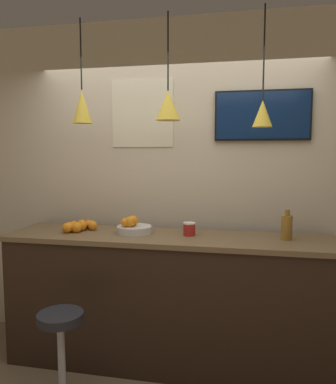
{
  "coord_description": "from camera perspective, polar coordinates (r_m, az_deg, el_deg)",
  "views": [
    {
      "loc": [
        0.59,
        -2.23,
        1.73
      ],
      "look_at": [
        0.0,
        0.65,
        1.43
      ],
      "focal_mm": 35.0,
      "sensor_mm": 36.0,
      "label": 1
    }
  ],
  "objects": [
    {
      "name": "bar_stool",
      "position": [
        2.84,
        -15.93,
        -22.7
      ],
      "size": [
        0.45,
        0.45,
        0.67
      ],
      "color": "#B7B7BC",
      "rests_on": "ground_plane"
    },
    {
      "name": "orange_pile",
      "position": [
        3.27,
        -13.45,
        -5.08
      ],
      "size": [
        0.25,
        0.29,
        0.09
      ],
      "color": "orange",
      "rests_on": "service_counter"
    },
    {
      "name": "spread_jar",
      "position": [
        3.01,
        3.27,
        -5.65
      ],
      "size": [
        0.1,
        0.1,
        0.1
      ],
      "color": "red",
      "rests_on": "service_counter"
    },
    {
      "name": "pendant_lamp_left",
      "position": [
        3.19,
        -12.96,
        12.62
      ],
      "size": [
        0.16,
        0.16,
        0.83
      ],
      "color": "black"
    },
    {
      "name": "wall_poster",
      "position": [
        3.41,
        -3.93,
        11.84
      ],
      "size": [
        0.56,
        0.01,
        0.59
      ],
      "color": "beige"
    },
    {
      "name": "juice_bottle",
      "position": [
        2.99,
        17.64,
        -5.1
      ],
      "size": [
        0.08,
        0.08,
        0.23
      ],
      "color": "olive",
      "rests_on": "service_counter"
    },
    {
      "name": "mounted_tv",
      "position": [
        3.27,
        14.16,
        11.25
      ],
      "size": [
        0.78,
        0.04,
        0.42
      ],
      "color": "black"
    },
    {
      "name": "back_wall",
      "position": [
        3.37,
        1.42,
        1.14
      ],
      "size": [
        8.0,
        0.06,
        2.9
      ],
      "color": "beige",
      "rests_on": "ground_plane"
    },
    {
      "name": "service_counter",
      "position": [
        3.17,
        0.0,
        -16.12
      ],
      "size": [
        2.63,
        0.62,
        1.08
      ],
      "color": "black",
      "rests_on": "ground_plane"
    },
    {
      "name": "pendant_lamp_middle",
      "position": [
        2.97,
        0.0,
        13.1
      ],
      "size": [
        0.19,
        0.19,
        0.82
      ],
      "color": "black"
    },
    {
      "name": "pendant_lamp_right",
      "position": [
        2.9,
        14.21,
        11.67
      ],
      "size": [
        0.15,
        0.15,
        0.88
      ],
      "color": "black"
    },
    {
      "name": "fruit_bowl",
      "position": [
        3.1,
        -5.32,
        -5.41
      ],
      "size": [
        0.29,
        0.29,
        0.14
      ],
      "color": "beige",
      "rests_on": "service_counter"
    }
  ]
}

